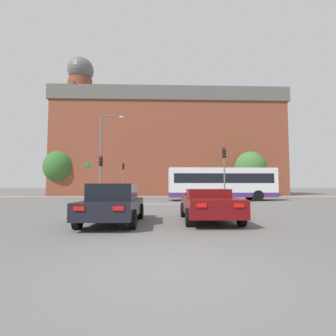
{
  "coord_description": "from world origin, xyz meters",
  "views": [
    {
      "loc": [
        -0.16,
        -4.4,
        1.4
      ],
      "look_at": [
        0.73,
        21.14,
        3.17
      ],
      "focal_mm": 28.0,
      "sensor_mm": 36.0,
      "label": 1
    }
  ],
  "objects_px": {
    "traffic_light_far_left": "(123,174)",
    "pedestrian_waiting": "(230,189)",
    "street_lamp_junction": "(105,149)",
    "car_saloon_left": "(114,203)",
    "car_roadster_right": "(208,204)",
    "pedestrian_walking_west": "(123,189)",
    "traffic_light_near_right": "(224,166)",
    "pedestrian_walking_east": "(102,190)",
    "bus_crossing_lead": "(221,183)",
    "traffic_light_near_left": "(101,171)"
  },
  "relations": [
    {
      "from": "car_roadster_right",
      "to": "pedestrian_walking_west",
      "type": "bearing_deg",
      "value": 106.79
    },
    {
      "from": "street_lamp_junction",
      "to": "pedestrian_walking_west",
      "type": "height_order",
      "value": "street_lamp_junction"
    },
    {
      "from": "bus_crossing_lead",
      "to": "traffic_light_near_left",
      "type": "height_order",
      "value": "traffic_light_near_left"
    },
    {
      "from": "traffic_light_far_left",
      "to": "car_saloon_left",
      "type": "bearing_deg",
      "value": -83.08
    },
    {
      "from": "traffic_light_far_left",
      "to": "pedestrian_walking_west",
      "type": "bearing_deg",
      "value": 47.38
    },
    {
      "from": "car_roadster_right",
      "to": "pedestrian_waiting",
      "type": "bearing_deg",
      "value": 74.2
    },
    {
      "from": "traffic_light_far_left",
      "to": "pedestrian_walking_west",
      "type": "distance_m",
      "value": 2.02
    },
    {
      "from": "car_saloon_left",
      "to": "bus_crossing_lead",
      "type": "height_order",
      "value": "bus_crossing_lead"
    },
    {
      "from": "traffic_light_far_left",
      "to": "pedestrian_waiting",
      "type": "relative_size",
      "value": 2.57
    },
    {
      "from": "pedestrian_walking_west",
      "to": "car_saloon_left",
      "type": "bearing_deg",
      "value": 154.02
    },
    {
      "from": "car_saloon_left",
      "to": "traffic_light_far_left",
      "type": "relative_size",
      "value": 1.02
    },
    {
      "from": "street_lamp_junction",
      "to": "pedestrian_waiting",
      "type": "distance_m",
      "value": 18.68
    },
    {
      "from": "traffic_light_near_left",
      "to": "pedestrian_walking_west",
      "type": "relative_size",
      "value": 2.32
    },
    {
      "from": "traffic_light_far_left",
      "to": "street_lamp_junction",
      "type": "distance_m",
      "value": 11.37
    },
    {
      "from": "street_lamp_junction",
      "to": "pedestrian_walking_west",
      "type": "distance_m",
      "value": 11.91
    },
    {
      "from": "car_saloon_left",
      "to": "bus_crossing_lead",
      "type": "relative_size",
      "value": 0.44
    },
    {
      "from": "traffic_light_near_right",
      "to": "traffic_light_near_left",
      "type": "bearing_deg",
      "value": 177.84
    },
    {
      "from": "car_saloon_left",
      "to": "street_lamp_junction",
      "type": "relative_size",
      "value": 0.58
    },
    {
      "from": "pedestrian_waiting",
      "to": "pedestrian_walking_east",
      "type": "distance_m",
      "value": 17.02
    },
    {
      "from": "bus_crossing_lead",
      "to": "pedestrian_waiting",
      "type": "distance_m",
      "value": 9.92
    },
    {
      "from": "car_saloon_left",
      "to": "car_roadster_right",
      "type": "height_order",
      "value": "car_saloon_left"
    },
    {
      "from": "pedestrian_waiting",
      "to": "pedestrian_walking_west",
      "type": "distance_m",
      "value": 14.14
    },
    {
      "from": "traffic_light_near_right",
      "to": "traffic_light_far_left",
      "type": "relative_size",
      "value": 1.01
    },
    {
      "from": "traffic_light_near_right",
      "to": "street_lamp_junction",
      "type": "distance_m",
      "value": 10.56
    },
    {
      "from": "traffic_light_near_right",
      "to": "pedestrian_waiting",
      "type": "height_order",
      "value": "traffic_light_near_right"
    },
    {
      "from": "car_roadster_right",
      "to": "street_lamp_junction",
      "type": "bearing_deg",
      "value": 119.44
    },
    {
      "from": "car_roadster_right",
      "to": "pedestrian_walking_east",
      "type": "xyz_separation_m",
      "value": [
        -9.52,
        24.4,
        0.26
      ]
    },
    {
      "from": "car_roadster_right",
      "to": "traffic_light_far_left",
      "type": "distance_m",
      "value": 25.08
    },
    {
      "from": "car_saloon_left",
      "to": "traffic_light_near_left",
      "type": "relative_size",
      "value": 1.19
    },
    {
      "from": "pedestrian_walking_east",
      "to": "traffic_light_near_left",
      "type": "bearing_deg",
      "value": 175.29
    },
    {
      "from": "bus_crossing_lead",
      "to": "traffic_light_near_right",
      "type": "bearing_deg",
      "value": 169.65
    },
    {
      "from": "traffic_light_far_left",
      "to": "pedestrian_waiting",
      "type": "bearing_deg",
      "value": 0.64
    },
    {
      "from": "traffic_light_near_right",
      "to": "pedestrian_waiting",
      "type": "bearing_deg",
      "value": 73.11
    },
    {
      "from": "bus_crossing_lead",
      "to": "pedestrian_walking_east",
      "type": "xyz_separation_m",
      "value": [
        -13.64,
        9.48,
        -0.75
      ]
    },
    {
      "from": "bus_crossing_lead",
      "to": "pedestrian_walking_east",
      "type": "bearing_deg",
      "value": 55.2
    },
    {
      "from": "car_saloon_left",
      "to": "traffic_light_far_left",
      "type": "xyz_separation_m",
      "value": [
        -2.98,
        24.58,
        2.22
      ]
    },
    {
      "from": "car_saloon_left",
      "to": "traffic_light_far_left",
      "type": "height_order",
      "value": "traffic_light_far_left"
    },
    {
      "from": "street_lamp_junction",
      "to": "pedestrian_walking_west",
      "type": "relative_size",
      "value": 4.77
    },
    {
      "from": "car_saloon_left",
      "to": "traffic_light_near_right",
      "type": "bearing_deg",
      "value": 58.41
    },
    {
      "from": "pedestrian_walking_west",
      "to": "traffic_light_near_right",
      "type": "bearing_deg",
      "value": -177.15
    },
    {
      "from": "traffic_light_near_right",
      "to": "traffic_light_far_left",
      "type": "xyz_separation_m",
      "value": [
        -9.96,
        13.77,
        -0.03
      ]
    },
    {
      "from": "street_lamp_junction",
      "to": "pedestrian_walking_east",
      "type": "height_order",
      "value": "street_lamp_junction"
    },
    {
      "from": "traffic_light_near_right",
      "to": "traffic_light_far_left",
      "type": "bearing_deg",
      "value": 125.87
    },
    {
      "from": "bus_crossing_lead",
      "to": "traffic_light_near_right",
      "type": "distance_m",
      "value": 4.88
    },
    {
      "from": "car_roadster_right",
      "to": "traffic_light_near_left",
      "type": "relative_size",
      "value": 1.22
    },
    {
      "from": "bus_crossing_lead",
      "to": "pedestrian_walking_west",
      "type": "distance_m",
      "value": 14.17
    },
    {
      "from": "car_saloon_left",
      "to": "traffic_light_near_left",
      "type": "bearing_deg",
      "value": 106.15
    },
    {
      "from": "car_roadster_right",
      "to": "pedestrian_walking_east",
      "type": "relative_size",
      "value": 2.89
    },
    {
      "from": "car_saloon_left",
      "to": "street_lamp_junction",
      "type": "xyz_separation_m",
      "value": [
        -3.13,
        13.35,
        3.99
      ]
    },
    {
      "from": "pedestrian_walking_east",
      "to": "pedestrian_walking_west",
      "type": "relative_size",
      "value": 0.98
    }
  ]
}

